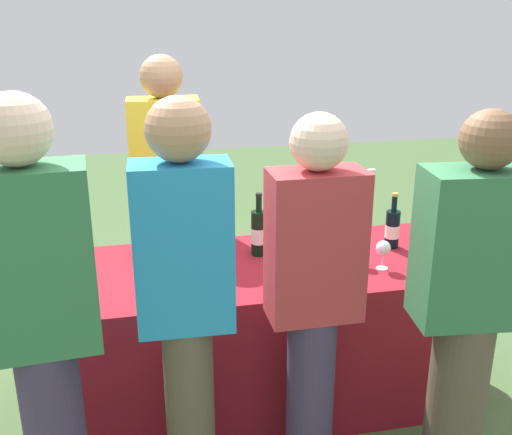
{
  "coord_description": "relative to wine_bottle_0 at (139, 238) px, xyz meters",
  "views": [
    {
      "loc": [
        -0.56,
        -2.67,
        1.98
      ],
      "look_at": [
        0.0,
        0.0,
        1.02
      ],
      "focal_mm": 41.79,
      "sensor_mm": 36.0,
      "label": 1
    }
  ],
  "objects": [
    {
      "name": "guest_3",
      "position": [
        1.26,
        -0.99,
        0.0
      ],
      "size": [
        0.46,
        0.29,
        1.65
      ],
      "rotation": [
        0.0,
        0.0,
        -0.11
      ],
      "color": "brown",
      "rests_on": "ground_plane"
    },
    {
      "name": "server_pouring",
      "position": [
        0.18,
        0.45,
        0.08
      ],
      "size": [
        0.4,
        0.24,
        1.75
      ],
      "rotation": [
        0.0,
        0.0,
        3.09
      ],
      "color": "brown",
      "rests_on": "ground_plane"
    },
    {
      "name": "wine_bottle_2",
      "position": [
        0.89,
        -0.1,
        0.01
      ],
      "size": [
        0.07,
        0.07,
        0.31
      ],
      "color": "black",
      "rests_on": "tasting_table"
    },
    {
      "name": "guest_0",
      "position": [
        -0.35,
        -0.95,
        0.08
      ],
      "size": [
        0.42,
        0.25,
        1.75
      ],
      "rotation": [
        0.0,
        0.0,
        0.08
      ],
      "color": "#3F3351",
      "rests_on": "ground_plane"
    },
    {
      "name": "guest_1",
      "position": [
        0.16,
        -0.87,
        0.07
      ],
      "size": [
        0.36,
        0.23,
        1.71
      ],
      "rotation": [
        0.0,
        0.0,
        -0.03
      ],
      "color": "brown",
      "rests_on": "ground_plane"
    },
    {
      "name": "wine_bottle_1",
      "position": [
        0.61,
        -0.08,
        0.01
      ],
      "size": [
        0.08,
        0.08,
        0.33
      ],
      "color": "black",
      "rests_on": "tasting_table"
    },
    {
      "name": "wine_glass_1",
      "position": [
        1.06,
        -0.32,
        -0.01
      ],
      "size": [
        0.06,
        0.06,
        0.13
      ],
      "color": "silver",
      "rests_on": "tasting_table"
    },
    {
      "name": "wine_bottle_0",
      "position": [
        0.0,
        0.0,
        0.0
      ],
      "size": [
        0.08,
        0.08,
        0.3
      ],
      "color": "black",
      "rests_on": "tasting_table"
    },
    {
      "name": "ground_plane",
      "position": [
        0.56,
        -0.21,
        -0.88
      ],
      "size": [
        12.0,
        12.0,
        0.0
      ],
      "primitive_type": "plane",
      "color": "#476638"
    },
    {
      "name": "tasting_table",
      "position": [
        0.56,
        -0.21,
        -0.49
      ],
      "size": [
        2.15,
        0.82,
        0.77
      ],
      "primitive_type": "cube",
      "color": "maroon",
      "rests_on": "ground_plane"
    },
    {
      "name": "guest_2",
      "position": [
        0.67,
        -0.83,
        0.01
      ],
      "size": [
        0.37,
        0.22,
        1.63
      ],
      "rotation": [
        0.0,
        0.0,
        0.01
      ],
      "color": "#3F3351",
      "rests_on": "ground_plane"
    },
    {
      "name": "wine_glass_0",
      "position": [
        0.94,
        -0.44,
        -0.01
      ],
      "size": [
        0.07,
        0.07,
        0.13
      ],
      "color": "silver",
      "rests_on": "tasting_table"
    },
    {
      "name": "menu_board",
      "position": [
        1.28,
        0.73,
        -0.4
      ],
      "size": [
        0.63,
        0.12,
        0.96
      ],
      "primitive_type": "cube",
      "rotation": [
        0.0,
        0.0,
        0.14
      ],
      "color": "white",
      "rests_on": "ground_plane"
    },
    {
      "name": "wine_glass_2",
      "position": [
        1.16,
        -0.39,
        -0.0
      ],
      "size": [
        0.07,
        0.07,
        0.15
      ],
      "color": "silver",
      "rests_on": "tasting_table"
    },
    {
      "name": "wine_bottle_3",
      "position": [
        1.32,
        -0.13,
        -0.0
      ],
      "size": [
        0.08,
        0.08,
        0.3
      ],
      "color": "black",
      "rests_on": "tasting_table"
    }
  ]
}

